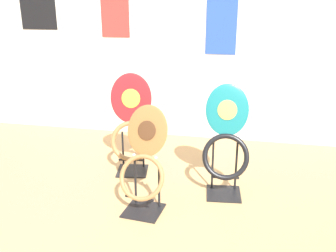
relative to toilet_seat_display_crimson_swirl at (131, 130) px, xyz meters
name	(u,v)px	position (x,y,z in m)	size (l,w,h in m)	color
wall_back	(152,22)	(-0.06, 1.07, 0.88)	(8.00, 0.07, 2.60)	silver
toilet_seat_display_crimson_swirl	(131,130)	(0.00, 0.00, 0.00)	(0.40, 0.32, 0.92)	black
toilet_seat_display_teal_sax	(226,143)	(0.87, -0.25, 0.03)	(0.39, 0.34, 0.91)	black
toilet_seat_display_woodgrain	(144,165)	(0.29, -0.63, -0.04)	(0.37, 0.36, 0.81)	black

